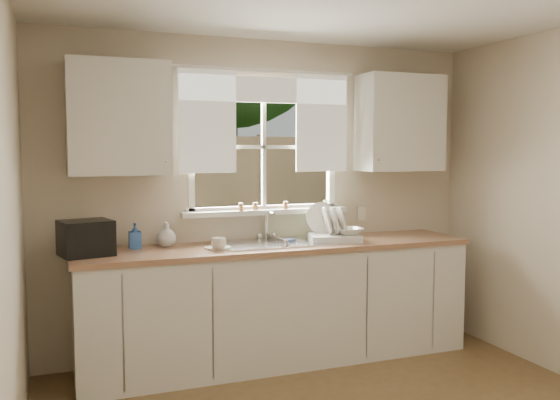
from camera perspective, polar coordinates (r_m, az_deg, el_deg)
name	(u,v)px	position (r m, az deg, el deg)	size (l,w,h in m)	color
room_walls	(406,231)	(2.94, 12.02, -2.93)	(3.62, 4.02, 2.50)	beige
window	(265,167)	(4.78, -1.50, 3.15)	(1.38, 0.16, 1.06)	white
curtains	(267,111)	(4.74, -1.30, 8.55)	(1.50, 0.03, 0.81)	white
base_cabinets	(279,305)	(4.64, -0.13, -10.06)	(3.00, 0.62, 0.87)	silver
countertop	(279,247)	(4.54, -0.14, -4.50)	(3.04, 0.65, 0.04)	#9A6C4D
upper_cabinet_left	(119,118)	(4.36, -15.25, 7.60)	(0.70, 0.33, 0.80)	silver
upper_cabinet_right	(400,123)	(5.13, 11.47, 7.25)	(0.70, 0.33, 0.80)	silver
wall_outlet	(361,213)	(5.15, 7.84, -1.29)	(0.08, 0.01, 0.12)	beige
sill_jars	(261,206)	(4.73, -1.86, -0.58)	(0.42, 0.04, 0.06)	brown
backyard	(177,49)	(11.29, -9.84, 14.16)	(20.00, 10.00, 6.13)	#335421
sink	(277,253)	(4.58, -0.28, -5.08)	(0.88, 0.52, 0.40)	#B7B7BC
dish_rack	(333,232)	(4.70, 5.12, -3.07)	(0.46, 0.38, 0.30)	silver
bowl	(349,231)	(4.70, 6.61, -2.99)	(0.21, 0.21, 0.05)	white
soap_bottle_a	(325,219)	(4.82, 4.38, -1.85)	(0.12, 0.12, 0.31)	green
soap_bottle_b	(135,236)	(4.44, -13.79, -3.38)	(0.08, 0.09, 0.19)	#2F5EB1
soap_bottle_c	(166,234)	(4.49, -10.89, -3.26)	(0.14, 0.14, 0.18)	beige
saucer	(218,248)	(4.36, -6.02, -4.58)	(0.19, 0.19, 0.01)	white
cup	(219,244)	(4.29, -5.93, -4.23)	(0.11, 0.11, 0.09)	silver
black_appliance	(86,238)	(4.24, -18.19, -3.49)	(0.33, 0.28, 0.24)	black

